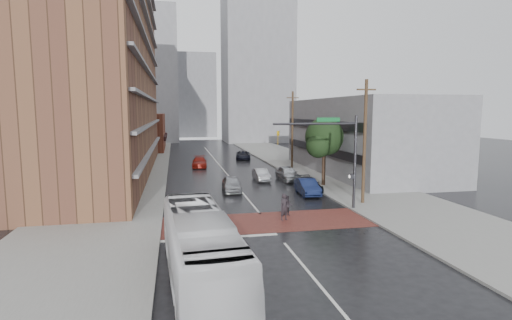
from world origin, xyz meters
name	(u,v)px	position (x,y,z in m)	size (l,w,h in m)	color
ground	(268,224)	(0.00, 0.00, 0.00)	(160.00, 160.00, 0.00)	black
crosswalk	(267,222)	(0.00, 0.50, 0.01)	(14.00, 5.00, 0.02)	brown
sidewalk_west	(130,172)	(-11.50, 25.00, 0.07)	(9.00, 90.00, 0.15)	gray
sidewalk_east	(309,167)	(11.50, 25.00, 0.07)	(9.00, 90.00, 0.15)	gray
apartment_block	(102,54)	(-14.00, 24.00, 14.00)	(10.00, 44.00, 28.00)	brown
storefront_west	(143,132)	(-12.00, 54.00, 3.50)	(8.00, 16.00, 7.00)	brown
building_east	(362,136)	(16.50, 20.00, 4.50)	(11.00, 26.00, 9.00)	gray
distant_tower_west	(140,76)	(-14.00, 78.00, 16.00)	(18.00, 16.00, 32.00)	gray
distant_tower_east	(257,68)	(14.00, 72.00, 18.00)	(16.00, 14.00, 36.00)	gray
distant_tower_center	(195,96)	(0.00, 95.00, 12.00)	(12.00, 10.00, 24.00)	gray
street_tree	(324,139)	(8.52, 12.03, 4.73)	(4.20, 4.10, 6.90)	#332319
signal_mast	(337,149)	(5.85, 2.50, 4.73)	(6.50, 0.30, 7.20)	#2D2D33
utility_pole_near	(365,141)	(8.80, 4.00, 5.14)	(1.60, 0.26, 10.00)	#473321
utility_pole_far	(292,130)	(8.80, 24.00, 5.14)	(1.60, 0.26, 10.00)	#473321
transit_bus	(200,248)	(-5.04, -8.35, 1.56)	(2.63, 11.23, 3.13)	silver
pedestrian_a	(284,207)	(1.30, 0.69, 0.94)	(0.68, 0.45, 1.87)	black
pedestrian_b	(288,206)	(1.83, 1.76, 0.74)	(0.72, 0.56, 1.49)	black
car_travel_a	(232,184)	(-0.90, 11.27, 0.73)	(1.73, 4.29, 1.46)	#999BA0
car_travel_b	(261,175)	(3.08, 16.42, 0.65)	(1.37, 3.93, 1.29)	#B7BAC0
car_travel_c	(199,162)	(-2.85, 28.42, 0.68)	(1.91, 4.71, 1.37)	maroon
suv_travel	(243,155)	(4.38, 35.87, 0.66)	(2.19, 4.76, 1.32)	black
car_parked_near	(307,187)	(5.62, 8.52, 0.72)	(1.53, 4.39, 1.44)	#121C41
car_parked_mid	(309,184)	(6.30, 10.12, 0.63)	(1.76, 4.34, 1.26)	black
car_parked_far	(288,173)	(5.93, 16.00, 0.78)	(1.84, 4.58, 1.56)	#B2B6BA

